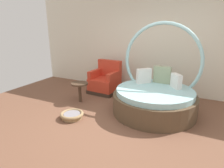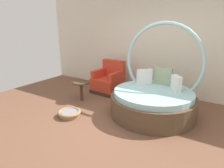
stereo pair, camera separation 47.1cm
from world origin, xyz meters
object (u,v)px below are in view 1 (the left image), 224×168
(red_armchair, at_px, (105,81))
(pet_basket, at_px, (72,115))
(round_daybed, at_px, (155,96))
(side_table, at_px, (80,86))

(red_armchair, relative_size, pet_basket, 1.84)
(round_daybed, xyz_separation_m, side_table, (-1.92, -0.28, 0.04))
(round_daybed, height_order, side_table, round_daybed)
(side_table, bearing_deg, red_armchair, 76.84)
(round_daybed, distance_m, red_armchair, 1.84)
(round_daybed, xyz_separation_m, red_armchair, (-1.69, 0.72, -0.06))
(side_table, bearing_deg, pet_basket, -65.67)
(red_armchair, relative_size, side_table, 1.81)
(pet_basket, relative_size, side_table, 0.98)
(pet_basket, bearing_deg, red_armchair, 94.91)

